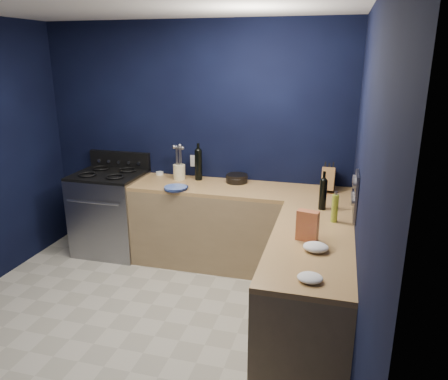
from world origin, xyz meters
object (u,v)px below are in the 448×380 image
(utensil_crock, at_px, (179,172))
(knife_block, at_px, (328,179))
(gas_range, at_px, (111,214))
(plate_stack, at_px, (176,188))
(crouton_bag, at_px, (307,226))

(utensil_crock, xyz_separation_m, knife_block, (1.62, 0.01, 0.03))
(gas_range, xyz_separation_m, plate_stack, (0.91, -0.22, 0.46))
(utensil_crock, height_order, crouton_bag, crouton_bag)
(knife_block, height_order, crouton_bag, knife_block)
(plate_stack, xyz_separation_m, crouton_bag, (1.42, -0.95, 0.10))
(knife_block, bearing_deg, gas_range, -174.20)
(utensil_crock, height_order, knife_block, knife_block)
(gas_range, distance_m, plate_stack, 1.04)
(gas_range, bearing_deg, plate_stack, -13.64)
(gas_range, xyz_separation_m, knife_block, (2.43, 0.16, 0.56))
(gas_range, distance_m, utensil_crock, 0.97)
(plate_stack, bearing_deg, utensil_crock, 104.87)
(knife_block, bearing_deg, utensil_crock, -177.62)
(gas_range, distance_m, knife_block, 2.50)
(utensil_crock, bearing_deg, plate_stack, -75.13)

